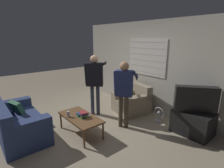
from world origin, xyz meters
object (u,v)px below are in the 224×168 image
person_left_standing (95,77)px  person_right_standing (124,87)px  soda_can (68,114)px  armchair_beige (132,102)px  coffee_table (80,118)px  tv (196,99)px  spare_remote (88,116)px  floor_fan (159,115)px  book_stack (83,114)px  couch_blue (17,123)px

person_left_standing → person_right_standing: 1.05m
person_right_standing → soda_can: size_ratio=12.51×
armchair_beige → person_right_standing: 1.17m
coffee_table → person_left_standing: size_ratio=0.67×
coffee_table → tv: tv is taller
coffee_table → armchair_beige: bearing=92.8°
person_left_standing → spare_remote: (0.78, -0.74, -0.63)m
armchair_beige → coffee_table: size_ratio=0.89×
tv → floor_fan: tv is taller
armchair_beige → book_stack: size_ratio=3.74×
couch_blue → coffee_table: bearing=55.5°
person_left_standing → floor_fan: person_left_standing is taller
couch_blue → soda_can: 1.10m
tv → person_right_standing: size_ratio=0.51×
coffee_table → soda_can: size_ratio=8.77×
coffee_table → tv: bearing=49.6°
person_right_standing → soda_can: bearing=-148.3°
couch_blue → floor_fan: 3.32m
book_stack → spare_remote: bearing=49.3°
person_left_standing → person_right_standing: (1.04, 0.08, -0.06)m
tv → person_left_standing: size_ratio=0.48×
person_right_standing → floor_fan: 1.27m
tv → soda_can: tv is taller
coffee_table → spare_remote: spare_remote is taller
armchair_beige → book_stack: bearing=105.6°
couch_blue → book_stack: couch_blue is taller
coffee_table → person_left_standing: bearing=127.1°
person_left_standing → soda_can: person_left_standing is taller
tv → person_left_standing: (-2.26, -1.04, 0.24)m
armchair_beige → couch_blue: bearing=87.3°
couch_blue → person_left_standing: bearing=87.3°
coffee_table → person_right_standing: (0.39, 0.94, 0.62)m
coffee_table → soda_can: 0.28m
soda_can → tv: bearing=50.0°
soda_can → spare_remote: 0.43m
book_stack → soda_can: 0.31m
coffee_table → floor_fan: bearing=67.2°
couch_blue → tv: tv is taller
floor_fan → soda_can: bearing=-114.3°
spare_remote → tv: bearing=36.9°
spare_remote → floor_fan: 1.85m
person_right_standing → spare_remote: bearing=-140.6°
coffee_table → floor_fan: 2.00m
tv → person_left_standing: bearing=-14.0°
person_right_standing → couch_blue: bearing=-153.0°
person_left_standing → book_stack: size_ratio=6.26×
person_right_standing → soda_can: (-0.54, -1.15, -0.52)m
person_left_standing → book_stack: bearing=-95.3°
tv → book_stack: (-1.56, -1.86, -0.34)m
armchair_beige → coffee_table: (0.09, -1.77, 0.07)m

